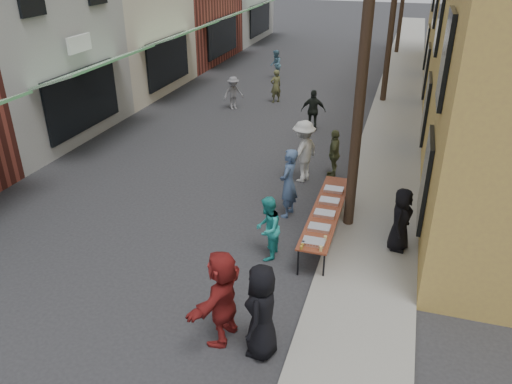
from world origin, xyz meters
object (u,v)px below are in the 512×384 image
Objects in this scene: serving_table at (327,211)px; guest_front_c at (268,228)px; server at (401,220)px; utility_pole_near at (364,54)px; catering_tray_sausage at (314,242)px; guest_front_a at (262,311)px; utility_pole_mid at (394,0)px.

guest_front_c reaches higher than serving_table.
utility_pole_near is at bearing 69.19° from server.
utility_pole_near is 4.40m from catering_tray_sausage.
guest_front_c is 3.16m from server.
utility_pole_near reaches higher than server.
guest_front_a reaches higher than serving_table.
catering_tray_sausage is 0.27× the size of guest_front_a.
catering_tray_sausage is at bearing -90.00° from serving_table.
utility_pole_near reaches higher than guest_front_c.
server is (1.80, 1.42, 0.10)m from catering_tray_sausage.
catering_tray_sausage is at bearing -92.00° from utility_pole_mid.
utility_pole_mid is 5.67× the size of server.
catering_tray_sausage is at bearing -102.25° from utility_pole_near.
serving_table is 4.40m from guest_front_a.
server is at bearing -84.24° from utility_pole_mid.
utility_pole_near reaches higher than guest_front_a.
utility_pole_mid is 5.70× the size of guest_front_c.
guest_front_c is at bearing -129.56° from serving_table.
utility_pole_near is 1.00× the size of utility_pole_mid.
serving_table is 1.65m from catering_tray_sausage.
catering_tray_sausage is 2.29m from server.
catering_tray_sausage is 0.32× the size of server.
utility_pole_near is 12.00m from utility_pole_mid.
guest_front_c is at bearing 167.04° from catering_tray_sausage.
utility_pole_mid is at bearing 171.17° from guest_front_c.
utility_pole_near is 3.93m from server.
catering_tray_sausage is (-0.00, -1.65, 0.08)m from serving_table.
utility_pole_mid is at bearing 19.24° from server.
utility_pole_mid is 13.44m from server.
guest_front_c is (-0.75, 2.99, -0.14)m from guest_front_a.
utility_pole_mid is at bearing 87.74° from serving_table.
server is at bearing -34.29° from utility_pole_near.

